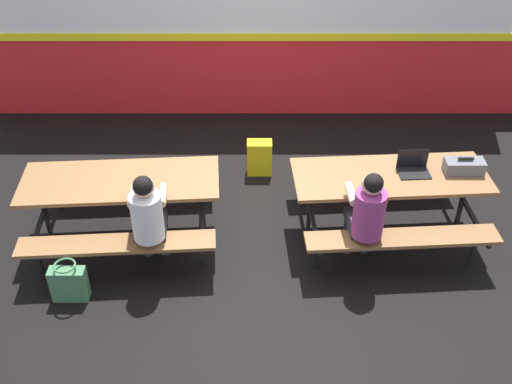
{
  "coord_description": "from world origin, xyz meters",
  "views": [
    {
      "loc": [
        -0.0,
        -5.1,
        4.36
      ],
      "look_at": [
        0.0,
        0.02,
        0.55
      ],
      "focal_mm": 43.23,
      "sensor_mm": 36.0,
      "label": 1
    }
  ],
  "objects_px": {
    "student_further": "(367,212)",
    "student_nearer": "(148,215)",
    "picnic_table_right": "(389,187)",
    "backpack_dark": "(259,158)",
    "tote_bag_bright": "(69,283)",
    "picnic_table_left": "(122,192)",
    "toolbox_grey": "(464,166)",
    "laptop_dark": "(413,168)"
  },
  "relations": [
    {
      "from": "picnic_table_right",
      "to": "student_further",
      "type": "distance_m",
      "value": 0.68
    },
    {
      "from": "student_nearer",
      "to": "toolbox_grey",
      "type": "height_order",
      "value": "student_nearer"
    },
    {
      "from": "student_further",
      "to": "picnic_table_right",
      "type": "bearing_deg",
      "value": 60.47
    },
    {
      "from": "picnic_table_right",
      "to": "tote_bag_bright",
      "type": "xyz_separation_m",
      "value": [
        -3.15,
        -1.01,
        -0.38
      ]
    },
    {
      "from": "backpack_dark",
      "to": "laptop_dark",
      "type": "bearing_deg",
      "value": -33.93
    },
    {
      "from": "student_nearer",
      "to": "student_further",
      "type": "height_order",
      "value": "same"
    },
    {
      "from": "toolbox_grey",
      "to": "backpack_dark",
      "type": "distance_m",
      "value": 2.42
    },
    {
      "from": "picnic_table_left",
      "to": "laptop_dark",
      "type": "relative_size",
      "value": 6.13
    },
    {
      "from": "laptop_dark",
      "to": "toolbox_grey",
      "type": "height_order",
      "value": "laptop_dark"
    },
    {
      "from": "toolbox_grey",
      "to": "backpack_dark",
      "type": "height_order",
      "value": "toolbox_grey"
    },
    {
      "from": "picnic_table_right",
      "to": "backpack_dark",
      "type": "distance_m",
      "value": 1.78
    },
    {
      "from": "toolbox_grey",
      "to": "student_nearer",
      "type": "bearing_deg",
      "value": -168.03
    },
    {
      "from": "laptop_dark",
      "to": "student_further",
      "type": "bearing_deg",
      "value": -131.66
    },
    {
      "from": "laptop_dark",
      "to": "toolbox_grey",
      "type": "relative_size",
      "value": 0.83
    },
    {
      "from": "picnic_table_left",
      "to": "student_further",
      "type": "bearing_deg",
      "value": -11.48
    },
    {
      "from": "backpack_dark",
      "to": "tote_bag_bright",
      "type": "bearing_deg",
      "value": -130.56
    },
    {
      "from": "student_nearer",
      "to": "student_further",
      "type": "xyz_separation_m",
      "value": [
        2.07,
        0.04,
        0.0
      ]
    },
    {
      "from": "picnic_table_left",
      "to": "tote_bag_bright",
      "type": "relative_size",
      "value": 4.76
    },
    {
      "from": "student_nearer",
      "to": "toolbox_grey",
      "type": "xyz_separation_m",
      "value": [
        3.15,
        0.67,
        0.1
      ]
    },
    {
      "from": "student_nearer",
      "to": "backpack_dark",
      "type": "bearing_deg",
      "value": 58.44
    },
    {
      "from": "tote_bag_bright",
      "to": "laptop_dark",
      "type": "bearing_deg",
      "value": 17.37
    },
    {
      "from": "toolbox_grey",
      "to": "backpack_dark",
      "type": "bearing_deg",
      "value": 153.04
    },
    {
      "from": "student_nearer",
      "to": "student_further",
      "type": "relative_size",
      "value": 1.0
    },
    {
      "from": "student_nearer",
      "to": "backpack_dark",
      "type": "height_order",
      "value": "student_nearer"
    },
    {
      "from": "picnic_table_left",
      "to": "tote_bag_bright",
      "type": "height_order",
      "value": "picnic_table_left"
    },
    {
      "from": "tote_bag_bright",
      "to": "picnic_table_right",
      "type": "bearing_deg",
      "value": 17.71
    },
    {
      "from": "picnic_table_right",
      "to": "laptop_dark",
      "type": "xyz_separation_m",
      "value": [
        0.23,
        0.05,
        0.21
      ]
    },
    {
      "from": "backpack_dark",
      "to": "toolbox_grey",
      "type": "bearing_deg",
      "value": -26.96
    },
    {
      "from": "picnic_table_left",
      "to": "picnic_table_right",
      "type": "distance_m",
      "value": 2.76
    },
    {
      "from": "student_further",
      "to": "student_nearer",
      "type": "bearing_deg",
      "value": -178.9
    },
    {
      "from": "student_further",
      "to": "laptop_dark",
      "type": "distance_m",
      "value": 0.85
    },
    {
      "from": "picnic_table_left",
      "to": "student_nearer",
      "type": "distance_m",
      "value": 0.66
    },
    {
      "from": "laptop_dark",
      "to": "picnic_table_right",
      "type": "bearing_deg",
      "value": -167.3
    },
    {
      "from": "student_nearer",
      "to": "tote_bag_bright",
      "type": "height_order",
      "value": "student_nearer"
    },
    {
      "from": "toolbox_grey",
      "to": "tote_bag_bright",
      "type": "bearing_deg",
      "value": -164.86
    },
    {
      "from": "picnic_table_left",
      "to": "toolbox_grey",
      "type": "bearing_deg",
      "value": 2.18
    },
    {
      "from": "picnic_table_left",
      "to": "toolbox_grey",
      "type": "height_order",
      "value": "toolbox_grey"
    },
    {
      "from": "picnic_table_right",
      "to": "backpack_dark",
      "type": "bearing_deg",
      "value": 140.31
    },
    {
      "from": "toolbox_grey",
      "to": "picnic_table_left",
      "type": "bearing_deg",
      "value": -177.82
    },
    {
      "from": "student_further",
      "to": "backpack_dark",
      "type": "distance_m",
      "value": 2.03
    },
    {
      "from": "picnic_table_left",
      "to": "picnic_table_right",
      "type": "relative_size",
      "value": 1.0
    },
    {
      "from": "picnic_table_left",
      "to": "tote_bag_bright",
      "type": "bearing_deg",
      "value": -112.84
    }
  ]
}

